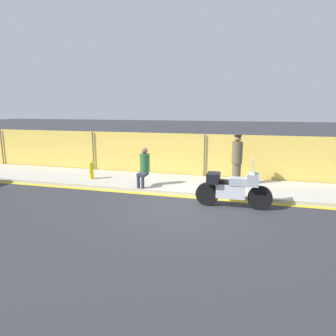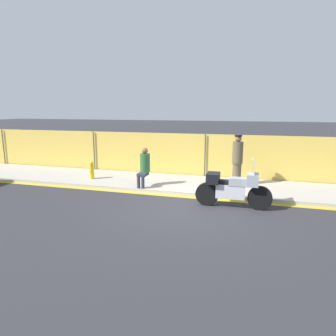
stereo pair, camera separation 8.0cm
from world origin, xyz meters
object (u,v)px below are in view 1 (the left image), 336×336
Objects in this scene: officer_standing at (237,159)px; fire_hydrant at (91,170)px; person_seated_on_curb at (144,165)px; motorcycle at (233,188)px.

fire_hydrant is at bearing -173.60° from officer_standing.
person_seated_on_curb is 2.43m from fire_hydrant.
motorcycle is 1.22× the size of officer_standing.
officer_standing is at bearing 90.13° from motorcycle.
motorcycle is 5.74m from fire_hydrant.
motorcycle is 1.61× the size of person_seated_on_curb.
officer_standing is (-0.01, 2.23, 0.46)m from motorcycle.
fire_hydrant is at bearing 163.52° from motorcycle.
motorcycle is at bearing -16.31° from fire_hydrant.
person_seated_on_curb is at bearing 159.32° from motorcycle.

